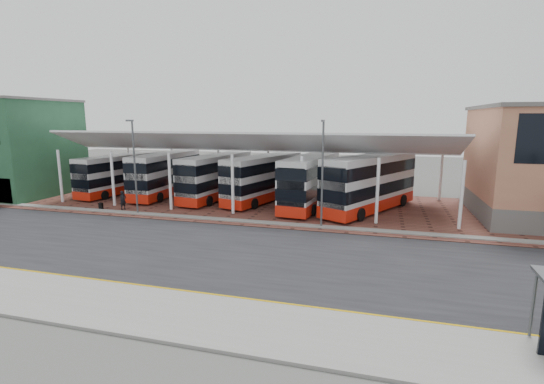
# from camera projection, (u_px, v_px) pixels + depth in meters

# --- Properties ---
(ground) EXTENTS (140.00, 140.00, 0.00)m
(ground) POSITION_uv_depth(u_px,v_px,m) (274.00, 251.00, 24.51)
(ground) COLOR #464844
(road) EXTENTS (120.00, 14.00, 0.02)m
(road) POSITION_uv_depth(u_px,v_px,m) (270.00, 257.00, 23.56)
(road) COLOR black
(road) RESTS_ON ground
(forecourt) EXTENTS (72.00, 16.00, 0.06)m
(forecourt) POSITION_uv_depth(u_px,v_px,m) (332.00, 208.00, 36.29)
(forecourt) COLOR brown
(forecourt) RESTS_ON ground
(sidewalk) EXTENTS (120.00, 4.00, 0.14)m
(sidewalk) POSITION_uv_depth(u_px,v_px,m) (216.00, 320.00, 15.98)
(sidewalk) COLOR slate
(sidewalk) RESTS_ON ground
(north_kerb) EXTENTS (120.00, 0.80, 0.14)m
(north_kerb) POSITION_uv_depth(u_px,v_px,m) (295.00, 225.00, 30.37)
(north_kerb) COLOR slate
(north_kerb) RESTS_ON ground
(yellow_line_near) EXTENTS (120.00, 0.12, 0.01)m
(yellow_line_near) POSITION_uv_depth(u_px,v_px,m) (233.00, 300.00, 17.88)
(yellow_line_near) COLOR #BC9100
(yellow_line_near) RESTS_ON road
(yellow_line_far) EXTENTS (120.00, 0.12, 0.01)m
(yellow_line_far) POSITION_uv_depth(u_px,v_px,m) (236.00, 297.00, 18.16)
(yellow_line_far) COLOR #BC9100
(yellow_line_far) RESTS_ON road
(canopy) EXTENTS (37.00, 11.63, 7.07)m
(canopy) POSITION_uv_depth(u_px,v_px,m) (252.00, 143.00, 38.24)
(canopy) COLOR white
(canopy) RESTS_ON ground
(shop_green) EXTENTS (6.40, 10.20, 10.22)m
(shop_green) POSITION_uv_depth(u_px,v_px,m) (30.00, 148.00, 41.89)
(shop_green) COLOR #285A38
(shop_green) RESTS_ON ground
(lamp_west) EXTENTS (0.16, 0.90, 8.07)m
(lamp_west) POSITION_uv_depth(u_px,v_px,m) (134.00, 164.00, 33.36)
(lamp_west) COLOR #505357
(lamp_west) RESTS_ON ground
(lamp_east) EXTENTS (0.16, 0.90, 8.07)m
(lamp_east) POSITION_uv_depth(u_px,v_px,m) (322.00, 171.00, 29.13)
(lamp_east) COLOR #505357
(lamp_east) RESTS_ON ground
(bus_0) EXTENTS (3.58, 10.43, 4.21)m
(bus_0) POSITION_uv_depth(u_px,v_px,m) (118.00, 175.00, 42.94)
(bus_0) COLOR silver
(bus_0) RESTS_ON forecourt
(bus_1) EXTENTS (2.78, 10.99, 4.53)m
(bus_1) POSITION_uv_depth(u_px,v_px,m) (166.00, 174.00, 41.92)
(bus_1) COLOR silver
(bus_1) RESTS_ON forecourt
(bus_2) EXTENTS (3.97, 11.15, 4.50)m
(bus_2) POSITION_uv_depth(u_px,v_px,m) (216.00, 177.00, 40.18)
(bus_2) COLOR silver
(bus_2) RESTS_ON forecourt
(bus_3) EXTENTS (5.50, 11.24, 4.52)m
(bus_3) POSITION_uv_depth(u_px,v_px,m) (263.00, 179.00, 38.97)
(bus_3) COLOR silver
(bus_3) RESTS_ON forecourt
(bus_4) EXTENTS (3.94, 11.71, 4.73)m
(bus_4) POSITION_uv_depth(u_px,v_px,m) (311.00, 182.00, 36.53)
(bus_4) COLOR silver
(bus_4) RESTS_ON forecourt
(bus_5) EXTENTS (7.99, 11.90, 4.94)m
(bus_5) POSITION_uv_depth(u_px,v_px,m) (370.00, 184.00, 34.74)
(bus_5) COLOR silver
(bus_5) RESTS_ON forecourt
(pedestrian) EXTENTS (0.57, 0.72, 1.72)m
(pedestrian) POSITION_uv_depth(u_px,v_px,m) (123.00, 200.00, 35.45)
(pedestrian) COLOR black
(pedestrian) RESTS_ON forecourt
(suitcase) EXTENTS (0.34, 0.24, 0.58)m
(suitcase) POSITION_uv_depth(u_px,v_px,m) (101.00, 206.00, 35.69)
(suitcase) COLOR black
(suitcase) RESTS_ON forecourt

